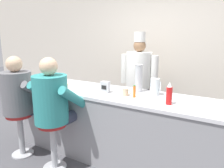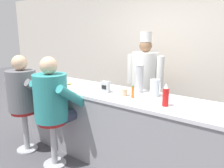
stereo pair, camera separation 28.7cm
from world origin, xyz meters
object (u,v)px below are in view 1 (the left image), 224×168
Objects in this scene: breakfast_plate at (65,86)px; cook_in_whites_near at (139,78)px; hot_sauce_bottle_orange at (134,91)px; cup_stack_steel at (139,78)px; napkin_dispenser_chrome at (105,87)px; ketchup_bottle_red at (169,94)px; diner_seated_teal at (53,102)px; cereal_bowl at (43,83)px; diner_seated_grey at (19,96)px; coffee_mug_tan at (126,92)px; water_pitcher_clear at (155,87)px.

cook_in_whites_near is at bearing 57.31° from breakfast_plate.
cup_stack_steel reaches higher than hot_sauce_bottle_orange.
napkin_dispenser_chrome is 0.08× the size of cook_in_whites_near.
ketchup_bottle_red is 0.62m from cup_stack_steel.
diner_seated_teal is (-1.32, -0.46, -0.18)m from ketchup_bottle_red.
cereal_bowl is 0.09× the size of diner_seated_grey.
hot_sauce_bottle_orange is 1.14m from breakfast_plate.
cup_stack_steel is 0.21× the size of cook_in_whites_near.
napkin_dispenser_chrome is at bearing -90.49° from cook_in_whites_near.
cup_stack_steel is (0.06, 0.27, 0.14)m from coffee_mug_tan.
water_pitcher_clear is 1.60× the size of cereal_bowl.
cereal_bowl is at bearing -165.24° from breakfast_plate.
coffee_mug_tan is at bearing 35.67° from diner_seated_teal.
napkin_dispenser_chrome is 0.70m from diner_seated_teal.
breakfast_plate is 1.31m from cook_in_whites_near.
diner_seated_teal reaches higher than ketchup_bottle_red.
diner_seated_grey is 0.82× the size of cook_in_whites_near.
ketchup_bottle_red reaches higher than coffee_mug_tan.
cup_stack_steel is at bearing -66.25° from cook_in_whites_near.
ketchup_bottle_red is at bearing -1.66° from breakfast_plate.
cup_stack_steel is 0.47m from napkin_dispenser_chrome.
breakfast_plate is at bearing 53.02° from diner_seated_grey.
cereal_bowl is at bearing -175.99° from hot_sauce_bottle_orange.
breakfast_plate is 1.12m from cup_stack_steel.
diner_seated_teal reaches higher than cup_stack_steel.
cook_in_whites_near is at bearing 111.32° from hot_sauce_bottle_orange.
diner_seated_grey is (-0.02, -0.41, -0.10)m from cereal_bowl.
ketchup_bottle_red is 0.17× the size of diner_seated_teal.
cup_stack_steel is at bearing 146.55° from ketchup_bottle_red.
diner_seated_grey reaches higher than water_pitcher_clear.
coffee_mug_tan is (1.37, 0.12, 0.02)m from cereal_bowl.
cup_stack_steel is at bearing 15.34° from cereal_bowl.
diner_seated_grey is at bearing -161.27° from hot_sauce_bottle_orange.
coffee_mug_tan reaches higher than cereal_bowl.
diner_seated_grey is 0.99× the size of diner_seated_teal.
water_pitcher_clear is 1.72× the size of coffee_mug_tan.
breakfast_plate is at bearing 118.00° from diner_seated_teal.
breakfast_plate is (-1.31, -0.25, -0.09)m from water_pitcher_clear.
diner_seated_grey is at bearing -166.86° from ketchup_bottle_red.
water_pitcher_clear reaches higher than cereal_bowl.
ketchup_bottle_red is 0.40m from water_pitcher_clear.
napkin_dispenser_chrome is at bearing -160.59° from water_pitcher_clear.
water_pitcher_clear is 1.30m from diner_seated_teal.
diner_seated_teal is (0.65, 0.00, 0.01)m from diner_seated_grey.
hot_sauce_bottle_orange is 0.44m from napkin_dispenser_chrome.
coffee_mug_tan is at bearing -74.47° from cook_in_whites_near.
hot_sauce_bottle_orange is 1.18m from cook_in_whites_near.
napkin_dispenser_chrome reaches higher than breakfast_plate.
ketchup_bottle_red reaches higher than water_pitcher_clear.
ketchup_bottle_red reaches higher than cereal_bowl.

